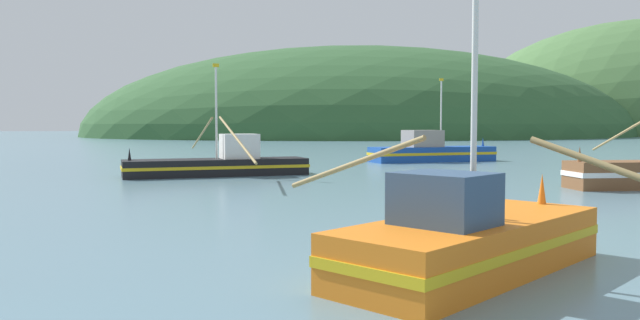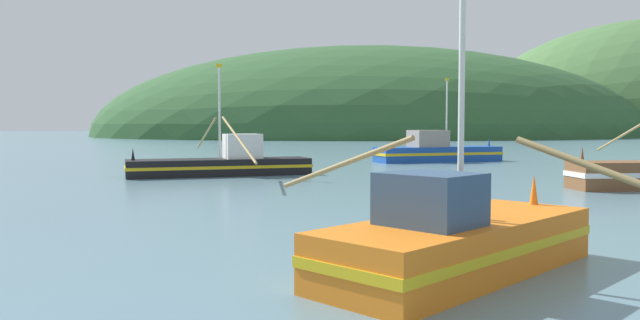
{
  "view_description": "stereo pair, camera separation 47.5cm",
  "coord_description": "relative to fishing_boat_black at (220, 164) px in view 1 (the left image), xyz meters",
  "views": [
    {
      "loc": [
        -1.94,
        -1.79,
        2.9
      ],
      "look_at": [
        3.85,
        23.78,
        1.4
      ],
      "focal_mm": 34.8,
      "sensor_mm": 36.0,
      "label": 1
    },
    {
      "loc": [
        -1.48,
        -1.89,
        2.9
      ],
      "look_at": [
        3.85,
        23.78,
        1.4
      ],
      "focal_mm": 34.8,
      "sensor_mm": 36.0,
      "label": 2
    }
  ],
  "objects": [
    {
      "name": "hill_far_center",
      "position": [
        56.96,
        175.46,
        -0.69
      ],
      "size": [
        121.73,
        97.38,
        39.35
      ],
      "primitive_type": "ellipsoid",
      "color": "#47703D",
      "rests_on": "ground"
    },
    {
      "name": "fishing_boat_blue",
      "position": [
        17.05,
        9.95,
        0.13
      ],
      "size": [
        10.44,
        3.78,
        6.54
      ],
      "rotation": [
        0.0,
        0.0,
        0.12
      ],
      "color": "#19479E",
      "rests_on": "ground"
    },
    {
      "name": "fishing_boat_orange",
      "position": [
        3.27,
        -24.62,
        -0.02
      ],
      "size": [
        6.94,
        8.52,
        6.44
      ],
      "rotation": [
        0.0,
        0.0,
        0.59
      ],
      "color": "orange",
      "rests_on": "ground"
    },
    {
      "name": "hill_far_right",
      "position": [
        46.21,
        126.24,
        -0.69
      ],
      "size": [
        144.97,
        115.98,
        46.41
      ],
      "primitive_type": "ellipsoid",
      "color": "#2D562D",
      "rests_on": "ground"
    },
    {
      "name": "fishing_boat_black",
      "position": [
        0.0,
        0.0,
        0.0
      ],
      "size": [
        10.6,
        19.12,
        6.34
      ],
      "rotation": [
        0.0,
        0.0,
        3.26
      ],
      "color": "black",
      "rests_on": "ground"
    }
  ]
}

